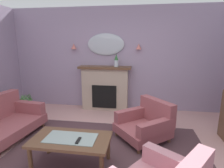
% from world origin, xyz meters
% --- Properties ---
extents(wall_back, '(6.94, 0.10, 2.66)m').
position_xyz_m(wall_back, '(0.00, 2.56, 1.33)').
color(wall_back, '#9E8CA8').
rests_on(wall_back, ground).
extents(patterned_rug, '(3.20, 2.40, 0.01)m').
position_xyz_m(patterned_rug, '(0.00, 0.20, 0.01)').
color(patterned_rug, '#4C3338').
rests_on(patterned_rug, ground).
extents(fireplace, '(1.36, 0.36, 1.16)m').
position_xyz_m(fireplace, '(-0.42, 2.34, 0.57)').
color(fireplace, tan).
rests_on(fireplace, ground).
extents(mantel_vase_right, '(0.11, 0.11, 0.32)m').
position_xyz_m(mantel_vase_right, '(-0.12, 2.31, 1.31)').
color(mantel_vase_right, silver).
rests_on(mantel_vase_right, fireplace).
extents(wall_mirror, '(0.96, 0.06, 0.56)m').
position_xyz_m(wall_mirror, '(-0.42, 2.48, 1.71)').
color(wall_mirror, '#B2BCC6').
extents(wall_sconce_left, '(0.14, 0.14, 0.14)m').
position_xyz_m(wall_sconce_left, '(-1.27, 2.43, 1.66)').
color(wall_sconce_left, '#D17066').
extents(wall_sconce_right, '(0.14, 0.14, 0.14)m').
position_xyz_m(wall_sconce_right, '(0.43, 2.43, 1.66)').
color(wall_sconce_right, '#D17066').
extents(coffee_table, '(1.10, 0.60, 0.45)m').
position_xyz_m(coffee_table, '(-0.45, -0.07, 0.38)').
color(coffee_table, brown).
rests_on(coffee_table, ground).
extents(tv_remote, '(0.04, 0.16, 0.02)m').
position_xyz_m(tv_remote, '(-0.31, -0.14, 0.45)').
color(tv_remote, black).
rests_on(tv_remote, coffee_table).
extents(armchair_beside_couch, '(1.14, 1.14, 0.71)m').
position_xyz_m(armchair_beside_couch, '(0.63, 0.92, 0.31)').
color(armchair_beside_couch, '#934C51').
rests_on(armchair_beside_couch, ground).
extents(potted_plant_small_fern, '(0.32, 0.33, 0.51)m').
position_xyz_m(potted_plant_small_fern, '(-2.37, 1.81, 0.27)').
color(potted_plant_small_fern, '#474C56').
rests_on(potted_plant_small_fern, ground).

